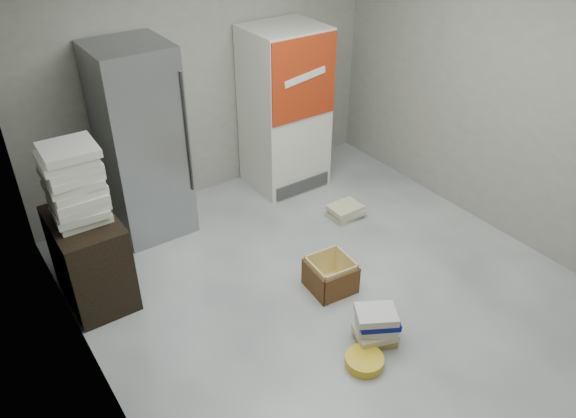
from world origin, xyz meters
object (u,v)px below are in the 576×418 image
(wood_shelf, at_px, (91,258))
(cardboard_box, at_px, (330,277))
(steel_fridge, at_px, (141,143))
(phonebook_stack_main, at_px, (376,326))
(coke_cooler, at_px, (285,109))

(wood_shelf, relative_size, cardboard_box, 1.98)
(steel_fridge, relative_size, cardboard_box, 4.70)
(phonebook_stack_main, bearing_deg, cardboard_box, 106.42)
(wood_shelf, distance_m, phonebook_stack_main, 2.43)
(phonebook_stack_main, relative_size, cardboard_box, 1.02)
(wood_shelf, xyz_separation_m, cardboard_box, (1.73, -1.08, -0.28))
(coke_cooler, xyz_separation_m, phonebook_stack_main, (-0.85, -2.51, -0.75))
(wood_shelf, bearing_deg, cardboard_box, -31.99)
(wood_shelf, relative_size, phonebook_stack_main, 1.95)
(coke_cooler, distance_m, phonebook_stack_main, 2.76)
(steel_fridge, distance_m, wood_shelf, 1.23)
(steel_fridge, xyz_separation_m, coke_cooler, (1.65, -0.01, -0.05))
(wood_shelf, distance_m, cardboard_box, 2.06)
(coke_cooler, bearing_deg, steel_fridge, 179.82)
(coke_cooler, xyz_separation_m, wood_shelf, (-2.48, -0.72, -0.50))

